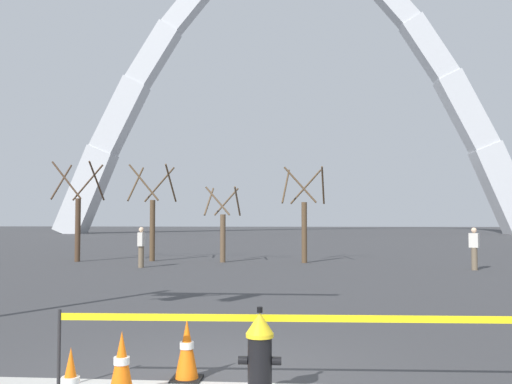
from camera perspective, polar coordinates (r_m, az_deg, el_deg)
ground_plane at (r=7.10m, az=-5.00°, el=-18.57°), size 240.00×240.00×0.00m
fire_hydrant at (r=6.14m, az=0.40°, el=-16.59°), size 0.46×0.48×0.99m
caution_tape_barrier at (r=6.39m, az=3.56°, el=-14.62°), size 5.30×0.22×0.90m
traffic_cone_mid_sidewalk at (r=6.93m, az=-7.16°, el=-15.89°), size 0.36×0.36×0.73m
traffic_cone_curb_edge at (r=6.36m, az=-13.71°, el=-17.05°), size 0.36×0.36×0.73m
monument_arch at (r=70.07m, az=3.40°, el=9.69°), size 59.17×3.33×38.27m
tree_far_left at (r=26.06m, az=-17.92°, el=-2.51°), size 2.04×2.06×4.44m
tree_left_mid at (r=25.56m, az=-10.65°, el=-2.69°), size 2.00×2.02×4.35m
tree_center_left at (r=24.47m, az=-3.45°, el=-3.81°), size 1.55×1.56×3.32m
tree_center_right at (r=24.23m, az=4.99°, el=-2.94°), size 1.91×1.93×4.15m
pedestrian_walking_left at (r=22.28m, az=-11.77°, el=-5.56°), size 0.23×0.35×1.59m
pedestrian_standing_center at (r=22.32m, az=21.61°, el=-5.42°), size 0.39×0.36×1.59m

